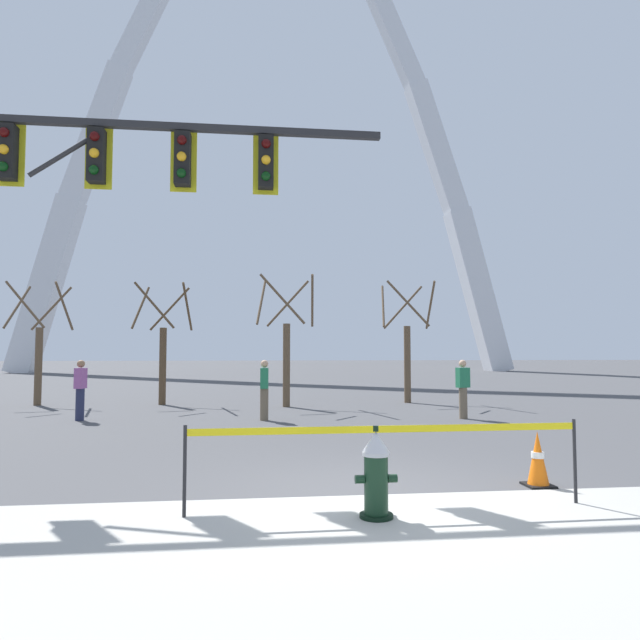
{
  "coord_description": "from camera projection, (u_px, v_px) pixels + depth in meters",
  "views": [
    {
      "loc": [
        -1.42,
        -6.97,
        1.79
      ],
      "look_at": [
        -0.04,
        5.0,
        2.5
      ],
      "focal_mm": 31.0,
      "sensor_mm": 36.0,
      "label": 1
    }
  ],
  "objects": [
    {
      "name": "monument_arch",
      "position": [
        272.0,
        152.0,
        52.91
      ],
      "size": [
        46.8,
        2.18,
        48.1
      ],
      "color": "silver",
      "rests_on": "ground"
    },
    {
      "name": "traffic_signal_gantry",
      "position": [
        69.0,
        193.0,
        9.07
      ],
      "size": [
        7.82,
        0.44,
        6.0
      ],
      "color": "#232326",
      "rests_on": "ground"
    },
    {
      "name": "tree_left_mid",
      "position": [
        163.0,
        351.0,
        19.07
      ],
      "size": [
        1.92,
        1.93,
        4.16
      ],
      "color": "brown",
      "rests_on": "ground"
    },
    {
      "name": "pedestrian_walking_right",
      "position": [
        80.0,
        389.0,
        14.57
      ],
      "size": [
        0.26,
        0.37,
        1.59
      ],
      "color": "#232847",
      "rests_on": "ground"
    },
    {
      "name": "ground_plane",
      "position": [
        368.0,
        494.0,
        6.97
      ],
      "size": [
        240.0,
        240.0,
        0.0
      ],
      "primitive_type": "plane",
      "color": "#474749"
    },
    {
      "name": "caution_tape_barrier",
      "position": [
        388.0,
        451.0,
        6.28
      ],
      "size": [
        4.58,
        0.08,
        0.99
      ],
      "color": "#232326",
      "rests_on": "ground"
    },
    {
      "name": "tree_far_left",
      "position": [
        39.0,
        351.0,
        18.81
      ],
      "size": [
        1.92,
        1.93,
        4.16
      ],
      "color": "brown",
      "rests_on": "ground"
    },
    {
      "name": "pedestrian_walking_left",
      "position": [
        463.0,
        388.0,
        14.98
      ],
      "size": [
        0.38,
        0.28,
        1.59
      ],
      "color": "brown",
      "rests_on": "ground"
    },
    {
      "name": "fire_hydrant",
      "position": [
        376.0,
        474.0,
        5.98
      ],
      "size": [
        0.46,
        0.48,
        0.99
      ],
      "color": "black",
      "rests_on": "ground"
    },
    {
      "name": "tree_center_left",
      "position": [
        286.0,
        349.0,
        18.32
      ],
      "size": [
        1.99,
        2.0,
        4.32
      ],
      "color": "brown",
      "rests_on": "ground"
    },
    {
      "name": "tree_center_right",
      "position": [
        407.0,
        349.0,
        19.83
      ],
      "size": [
        1.98,
        2.0,
        4.31
      ],
      "color": "brown",
      "rests_on": "ground"
    },
    {
      "name": "traffic_cone_by_hydrant",
      "position": [
        538.0,
        459.0,
        7.4
      ],
      "size": [
        0.36,
        0.36,
        0.73
      ],
      "color": "black",
      "rests_on": "ground"
    },
    {
      "name": "pedestrian_standing_center",
      "position": [
        264.0,
        389.0,
        14.61
      ],
      "size": [
        0.22,
        0.35,
        1.59
      ],
      "color": "brown",
      "rests_on": "ground"
    }
  ]
}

